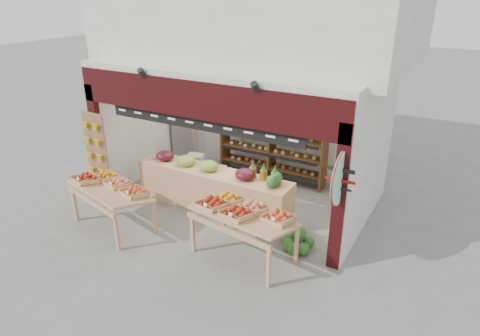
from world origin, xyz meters
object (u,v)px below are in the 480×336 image
Objects in this scene: cardboard_stack at (204,171)px; watermelon_pile at (297,242)px; refrigerator at (190,130)px; display_table_left at (111,187)px; display_table_right at (242,212)px; back_shelving at (272,138)px; mid_counter at (213,188)px.

cardboard_stack is 1.70× the size of watermelon_pile.
refrigerator reaches higher than display_table_left.
display_table_right is at bearing -61.72° from refrigerator.
display_table_left is (-1.86, -3.62, -0.26)m from back_shelving.
display_table_left is 3.84m from watermelon_pile.
refrigerator is at bearing 134.88° from mid_counter.
back_shelving is 0.77× the size of mid_counter.
display_table_left is (0.66, -3.65, -0.05)m from refrigerator.
refrigerator is (-2.52, 0.03, -0.21)m from back_shelving.
refrigerator is 0.92× the size of display_table_right.
mid_counter is (-0.43, -2.07, -0.60)m from back_shelving.
refrigerator reaches higher than display_table_right.
display_table_right is (1.41, -1.23, 0.39)m from mid_counter.
cardboard_stack is (-1.43, -0.92, -0.84)m from back_shelving.
cardboard_stack is at bearing -147.24° from back_shelving.
refrigerator is 1.58m from cardboard_stack.
back_shelving is 2.67× the size of cardboard_stack.
display_table_right is at bearing -73.46° from back_shelving.
display_table_left is at bearing -98.92° from cardboard_stack.
display_table_right is at bearing -41.13° from mid_counter.
watermelon_pile is at bearing -28.36° from cardboard_stack.
back_shelving is at bearing -18.79° from refrigerator.
mid_counter is at bearing -48.89° from cardboard_stack.
back_shelving is at bearing 124.04° from watermelon_pile.
mid_counter is at bearing 164.98° from watermelon_pile.
display_table_left is 2.86m from display_table_right.
cardboard_stack is at bearing 151.64° from watermelon_pile.
back_shelving reaches higher than watermelon_pile.
back_shelving is 1.45× the size of display_table_right.
display_table_right is (2.84, 0.31, 0.05)m from display_table_left.
display_table_right reaches higher than mid_counter.
back_shelving is 3.35m from watermelon_pile.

